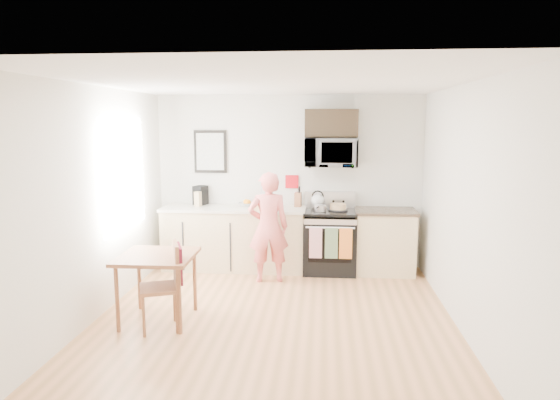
# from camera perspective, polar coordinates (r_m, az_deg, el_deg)

# --- Properties ---
(floor) EXTENTS (4.60, 4.60, 0.00)m
(floor) POSITION_cam_1_polar(r_m,az_deg,el_deg) (5.69, -0.74, -13.81)
(floor) COLOR #A36F3F
(floor) RESTS_ON ground
(back_wall) EXTENTS (4.00, 0.04, 2.60)m
(back_wall) POSITION_cam_1_polar(r_m,az_deg,el_deg) (7.60, 1.00, 2.12)
(back_wall) COLOR silver
(back_wall) RESTS_ON floor
(front_wall) EXTENTS (4.00, 0.04, 2.60)m
(front_wall) POSITION_cam_1_polar(r_m,az_deg,el_deg) (3.11, -5.15, -8.01)
(front_wall) COLOR silver
(front_wall) RESTS_ON floor
(left_wall) EXTENTS (0.04, 4.60, 2.60)m
(left_wall) POSITION_cam_1_polar(r_m,az_deg,el_deg) (5.88, -20.56, -0.47)
(left_wall) COLOR silver
(left_wall) RESTS_ON floor
(right_wall) EXTENTS (0.04, 4.60, 2.60)m
(right_wall) POSITION_cam_1_polar(r_m,az_deg,el_deg) (5.50, 20.45, -1.08)
(right_wall) COLOR silver
(right_wall) RESTS_ON floor
(ceiling) EXTENTS (4.00, 4.60, 0.04)m
(ceiling) POSITION_cam_1_polar(r_m,az_deg,el_deg) (5.27, -0.80, 13.27)
(ceiling) COLOR white
(ceiling) RESTS_ON back_wall
(window) EXTENTS (0.06, 1.40, 1.50)m
(window) POSITION_cam_1_polar(r_m,az_deg,el_deg) (6.55, -17.39, 2.82)
(window) COLOR silver
(window) RESTS_ON left_wall
(cabinet_left) EXTENTS (2.10, 0.60, 0.90)m
(cabinet_left) POSITION_cam_1_polar(r_m,az_deg,el_deg) (7.55, -5.26, -4.51)
(cabinet_left) COLOR #C7B87F
(cabinet_left) RESTS_ON floor
(countertop_left) EXTENTS (2.14, 0.64, 0.04)m
(countertop_left) POSITION_cam_1_polar(r_m,az_deg,el_deg) (7.46, -5.31, -0.99)
(countertop_left) COLOR beige
(countertop_left) RESTS_ON cabinet_left
(cabinet_right) EXTENTS (0.84, 0.60, 0.90)m
(cabinet_right) POSITION_cam_1_polar(r_m,az_deg,el_deg) (7.49, 11.84, -4.78)
(cabinet_right) COLOR #C7B87F
(cabinet_right) RESTS_ON floor
(countertop_right) EXTENTS (0.88, 0.64, 0.04)m
(countertop_right) POSITION_cam_1_polar(r_m,az_deg,el_deg) (7.39, 11.96, -1.24)
(countertop_right) COLOR black
(countertop_right) RESTS_ON cabinet_right
(range) EXTENTS (0.76, 0.70, 1.16)m
(range) POSITION_cam_1_polar(r_m,az_deg,el_deg) (7.41, 5.69, -4.88)
(range) COLOR black
(range) RESTS_ON floor
(microwave) EXTENTS (0.76, 0.51, 0.42)m
(microwave) POSITION_cam_1_polar(r_m,az_deg,el_deg) (7.32, 5.84, 5.44)
(microwave) COLOR silver
(microwave) RESTS_ON back_wall
(upper_cabinet) EXTENTS (0.76, 0.35, 0.40)m
(upper_cabinet) POSITION_cam_1_polar(r_m,az_deg,el_deg) (7.35, 5.89, 8.73)
(upper_cabinet) COLOR black
(upper_cabinet) RESTS_ON back_wall
(wall_art) EXTENTS (0.50, 0.04, 0.65)m
(wall_art) POSITION_cam_1_polar(r_m,az_deg,el_deg) (7.71, -7.97, 5.50)
(wall_art) COLOR black
(wall_art) RESTS_ON back_wall
(wall_trivet) EXTENTS (0.20, 0.02, 0.20)m
(wall_trivet) POSITION_cam_1_polar(r_m,az_deg,el_deg) (7.58, 1.37, 2.11)
(wall_trivet) COLOR red
(wall_trivet) RESTS_ON back_wall
(person) EXTENTS (0.62, 0.46, 1.53)m
(person) POSITION_cam_1_polar(r_m,az_deg,el_deg) (6.87, -1.34, -3.12)
(person) COLOR #D73B3B
(person) RESTS_ON floor
(dining_table) EXTENTS (0.81, 0.81, 0.76)m
(dining_table) POSITION_cam_1_polar(r_m,az_deg,el_deg) (5.69, -13.88, -6.95)
(dining_table) COLOR brown
(dining_table) RESTS_ON floor
(chair) EXTENTS (0.54, 0.51, 0.94)m
(chair) POSITION_cam_1_polar(r_m,az_deg,el_deg) (5.49, -12.33, -8.22)
(chair) COLOR brown
(chair) RESTS_ON floor
(knife_block) EXTENTS (0.11, 0.14, 0.21)m
(knife_block) POSITION_cam_1_polar(r_m,az_deg,el_deg) (7.49, 2.07, 0.05)
(knife_block) COLOR brown
(knife_block) RESTS_ON countertop_left
(utensil_crock) EXTENTS (0.12, 0.12, 0.35)m
(utensil_crock) POSITION_cam_1_polar(r_m,az_deg,el_deg) (7.56, -1.97, 0.39)
(utensil_crock) COLOR red
(utensil_crock) RESTS_ON countertop_left
(fruit_bowl) EXTENTS (0.24, 0.24, 0.10)m
(fruit_bowl) POSITION_cam_1_polar(r_m,az_deg,el_deg) (7.54, -3.94, -0.40)
(fruit_bowl) COLOR silver
(fruit_bowl) RESTS_ON countertop_left
(milk_carton) EXTENTS (0.11, 0.11, 0.22)m
(milk_carton) POSITION_cam_1_polar(r_m,az_deg,el_deg) (7.60, -9.37, 0.12)
(milk_carton) COLOR tan
(milk_carton) RESTS_ON countertop_left
(coffee_maker) EXTENTS (0.22, 0.27, 0.29)m
(coffee_maker) POSITION_cam_1_polar(r_m,az_deg,el_deg) (7.73, -9.09, 0.46)
(coffee_maker) COLOR black
(coffee_maker) RESTS_ON countertop_left
(bread_bag) EXTENTS (0.35, 0.19, 0.12)m
(bread_bag) POSITION_cam_1_polar(r_m,az_deg,el_deg) (7.16, -1.88, -0.71)
(bread_bag) COLOR tan
(bread_bag) RESTS_ON countertop_left
(cake) EXTENTS (0.29, 0.29, 0.09)m
(cake) POSITION_cam_1_polar(r_m,az_deg,el_deg) (7.30, 6.64, -0.84)
(cake) COLOR black
(cake) RESTS_ON range
(kettle) EXTENTS (0.20, 0.20, 0.26)m
(kettle) POSITION_cam_1_polar(r_m,az_deg,el_deg) (7.51, 4.33, -0.02)
(kettle) COLOR silver
(kettle) RESTS_ON range
(pot) EXTENTS (0.18, 0.30, 0.09)m
(pot) POSITION_cam_1_polar(r_m,az_deg,el_deg) (7.20, 4.60, -0.94)
(pot) COLOR silver
(pot) RESTS_ON range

